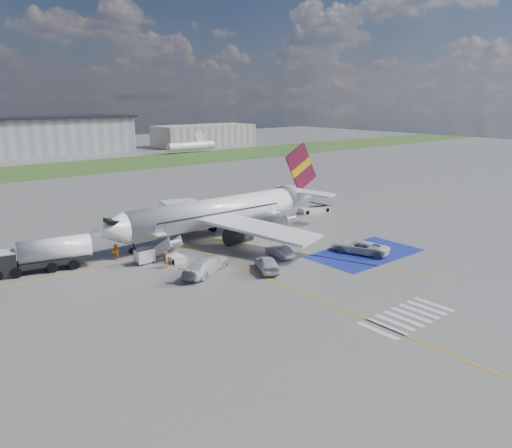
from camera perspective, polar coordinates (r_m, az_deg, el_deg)
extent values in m
plane|color=#60605E|center=(58.36, 3.11, -4.36)|extent=(400.00, 400.00, 0.00)
cube|color=#2D4C1E|center=(141.90, -23.97, 5.51)|extent=(400.00, 30.00, 0.01)
cube|color=gold|center=(67.25, -3.83, -1.83)|extent=(120.00, 0.20, 0.01)
cube|color=gold|center=(48.41, 6.81, -8.45)|extent=(0.20, 60.00, 0.01)
cube|color=gold|center=(67.25, -3.83, -1.83)|extent=(20.71, 56.45, 0.01)
cube|color=navy|center=(62.85, 12.35, -3.30)|extent=(14.00, 8.00, 0.01)
cube|color=silver|center=(43.07, 13.73, -11.77)|extent=(0.60, 4.00, 0.01)
cube|color=silver|center=(43.96, 14.69, -11.28)|extent=(0.60, 4.00, 0.01)
cube|color=silver|center=(44.86, 15.61, -10.81)|extent=(0.60, 4.00, 0.01)
cube|color=silver|center=(45.78, 16.49, -10.35)|extent=(0.60, 4.00, 0.01)
cube|color=silver|center=(46.71, 17.33, -9.91)|extent=(0.60, 4.00, 0.01)
cube|color=silver|center=(47.65, 18.14, -9.48)|extent=(0.60, 4.00, 0.01)
cube|color=silver|center=(48.60, 18.91, -9.07)|extent=(0.60, 4.00, 0.01)
cube|color=silver|center=(49.57, 19.65, -8.67)|extent=(0.60, 4.00, 0.01)
cube|color=gray|center=(185.19, -21.66, 9.37)|extent=(48.00, 18.00, 12.00)
cube|color=gray|center=(203.24, -5.91, 10.07)|extent=(40.00, 16.00, 8.00)
cylinder|color=white|center=(67.99, -4.86, 1.28)|extent=(26.00, 3.90, 3.90)
cone|color=white|center=(60.98, -16.50, -0.78)|extent=(4.00, 3.90, 3.90)
cube|color=black|center=(60.95, -16.06, 0.26)|extent=(1.67, 1.90, 0.82)
cone|color=white|center=(78.05, 4.95, 3.27)|extent=(6.50, 3.90, 3.90)
cube|color=white|center=(62.15, 0.39, -0.48)|extent=(9.86, 15.95, 1.40)
cube|color=white|center=(75.61, -7.92, 2.05)|extent=(9.86, 15.95, 1.40)
cylinder|color=#38383A|center=(64.09, -1.96, -1.32)|extent=(3.40, 2.10, 2.10)
cylinder|color=#38383A|center=(73.00, -7.34, 0.51)|extent=(3.40, 2.10, 2.10)
cube|color=maroon|center=(77.55, 5.18, 6.49)|extent=(6.62, 0.30, 7.45)
cube|color=#D29C0B|center=(77.55, 5.18, 6.49)|extent=(4.36, 0.40, 3.08)
cube|color=white|center=(76.14, 6.97, 3.48)|extent=(4.73, 5.95, 0.49)
cube|color=white|center=(80.60, 3.67, 4.15)|extent=(4.73, 5.95, 0.49)
cube|color=black|center=(66.35, -3.90, 1.29)|extent=(19.50, 0.04, 0.18)
cube|color=black|center=(69.50, -5.79, 1.84)|extent=(19.50, 0.04, 0.18)
cube|color=white|center=(60.21, -9.99, -2.52)|extent=(1.40, 3.73, 2.32)
cube|color=white|center=(61.53, -10.92, -1.18)|extent=(1.40, 1.00, 0.12)
cylinder|color=black|center=(61.07, -11.51, -0.79)|extent=(0.06, 0.06, 1.10)
cylinder|color=black|center=(61.71, -10.37, -0.58)|extent=(0.06, 0.06, 1.10)
cube|color=white|center=(59.21, -9.17, -3.89)|extent=(1.60, 2.40, 0.70)
cube|color=white|center=(70.77, 3.09, 0.21)|extent=(1.40, 3.73, 2.32)
cube|color=white|center=(71.89, 2.08, 1.30)|extent=(1.40, 1.00, 0.12)
cylinder|color=black|center=(71.32, 1.66, 1.65)|extent=(0.06, 0.06, 1.10)
cylinder|color=black|center=(72.23, 2.50, 1.81)|extent=(0.06, 0.06, 1.10)
cube|color=white|center=(69.92, 3.97, -0.91)|extent=(1.60, 2.40, 0.70)
cube|color=black|center=(59.83, -26.94, -4.17)|extent=(3.03, 3.03, 2.58)
cylinder|color=white|center=(59.81, -22.01, -2.69)|extent=(7.99, 4.01, 2.58)
cube|color=black|center=(60.18, -21.90, -3.87)|extent=(7.99, 4.01, 0.56)
cube|color=white|center=(59.03, -12.62, -3.54)|extent=(2.22, 1.41, 1.50)
cube|color=black|center=(58.79, -12.66, -2.80)|extent=(2.10, 1.30, 0.13)
cube|color=white|center=(83.76, 6.70, 1.65)|extent=(5.71, 2.73, 0.91)
cube|color=black|center=(84.40, 7.47, 2.28)|extent=(3.76, 1.95, 1.02)
imported|color=silver|center=(55.10, 1.25, -4.54)|extent=(4.09, 5.37, 1.71)
imported|color=#AEB0B5|center=(59.99, 2.73, -3.12)|extent=(1.96, 4.40, 1.40)
imported|color=silver|center=(62.63, 11.78, -2.37)|extent=(4.09, 5.91, 2.03)
imported|color=silver|center=(54.74, -5.74, -4.43)|extent=(6.25, 4.74, 2.28)
imported|color=orange|center=(57.04, -10.20, -4.05)|extent=(0.75, 0.79, 1.82)
imported|color=orange|center=(61.04, -15.72, -3.10)|extent=(1.10, 1.17, 1.92)
imported|color=#DB610B|center=(67.32, 3.10, -1.05)|extent=(0.46, 1.02, 1.71)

